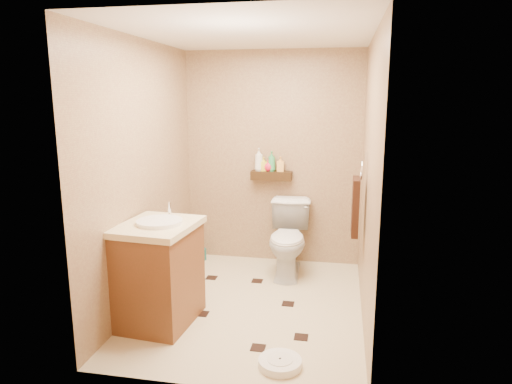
# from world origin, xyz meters

# --- Properties ---
(ground) EXTENTS (2.50, 2.50, 0.00)m
(ground) POSITION_xyz_m (0.00, 0.00, 0.00)
(ground) COLOR beige
(ground) RESTS_ON ground
(wall_back) EXTENTS (2.00, 0.04, 2.40)m
(wall_back) POSITION_xyz_m (0.00, 1.25, 1.20)
(wall_back) COLOR #9E815A
(wall_back) RESTS_ON ground
(wall_front) EXTENTS (2.00, 0.04, 2.40)m
(wall_front) POSITION_xyz_m (0.00, -1.25, 1.20)
(wall_front) COLOR #9E815A
(wall_front) RESTS_ON ground
(wall_left) EXTENTS (0.04, 2.50, 2.40)m
(wall_left) POSITION_xyz_m (-1.00, 0.00, 1.20)
(wall_left) COLOR #9E815A
(wall_left) RESTS_ON ground
(wall_right) EXTENTS (0.04, 2.50, 2.40)m
(wall_right) POSITION_xyz_m (1.00, 0.00, 1.20)
(wall_right) COLOR #9E815A
(wall_right) RESTS_ON ground
(ceiling) EXTENTS (2.00, 2.50, 0.02)m
(ceiling) POSITION_xyz_m (0.00, 0.00, 2.40)
(ceiling) COLOR silver
(ceiling) RESTS_ON wall_back
(wall_shelf) EXTENTS (0.46, 0.14, 0.10)m
(wall_shelf) POSITION_xyz_m (0.00, 1.17, 1.02)
(wall_shelf) COLOR #311E0D
(wall_shelf) RESTS_ON wall_back
(floor_accents) EXTENTS (1.16, 1.38, 0.01)m
(floor_accents) POSITION_xyz_m (0.01, -0.05, 0.00)
(floor_accents) COLOR black
(floor_accents) RESTS_ON ground
(toilet) EXTENTS (0.47, 0.79, 0.78)m
(toilet) POSITION_xyz_m (0.24, 0.83, 0.39)
(toilet) COLOR white
(toilet) RESTS_ON ground
(vanity) EXTENTS (0.65, 0.76, 1.01)m
(vanity) POSITION_xyz_m (-0.70, -0.44, 0.45)
(vanity) COLOR brown
(vanity) RESTS_ON ground
(bathroom_scale) EXTENTS (0.36, 0.36, 0.06)m
(bathroom_scale) POSITION_xyz_m (0.39, -0.93, 0.03)
(bathroom_scale) COLOR white
(bathroom_scale) RESTS_ON ground
(toilet_brush) EXTENTS (0.12, 0.12, 0.54)m
(toilet_brush) POSITION_xyz_m (-0.82, 1.07, 0.19)
(toilet_brush) COLOR #175E5A
(toilet_brush) RESTS_ON ground
(towel_ring) EXTENTS (0.12, 0.30, 0.76)m
(towel_ring) POSITION_xyz_m (0.91, 0.25, 0.95)
(towel_ring) COLOR silver
(towel_ring) RESTS_ON wall_right
(toilet_paper) EXTENTS (0.12, 0.11, 0.12)m
(toilet_paper) POSITION_xyz_m (-0.94, 0.65, 0.60)
(toilet_paper) COLOR white
(toilet_paper) RESTS_ON wall_left
(bottle_a) EXTENTS (0.12, 0.12, 0.26)m
(bottle_a) POSITION_xyz_m (-0.14, 1.17, 1.20)
(bottle_a) COLOR white
(bottle_a) RESTS_ON wall_shelf
(bottle_b) EXTENTS (0.09, 0.09, 0.16)m
(bottle_b) POSITION_xyz_m (-0.09, 1.17, 1.15)
(bottle_b) COLOR yellow
(bottle_b) RESTS_ON wall_shelf
(bottle_c) EXTENTS (0.15, 0.15, 0.14)m
(bottle_c) POSITION_xyz_m (-0.03, 1.17, 1.14)
(bottle_c) COLOR #E91B41
(bottle_c) RESTS_ON wall_shelf
(bottle_d) EXTENTS (0.12, 0.12, 0.23)m
(bottle_d) POSITION_xyz_m (0.00, 1.17, 1.18)
(bottle_d) COLOR #36A35D
(bottle_d) RESTS_ON wall_shelf
(bottle_e) EXTENTS (0.08, 0.09, 0.17)m
(bottle_e) POSITION_xyz_m (0.10, 1.17, 1.16)
(bottle_e) COLOR #FAB753
(bottle_e) RESTS_ON wall_shelf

